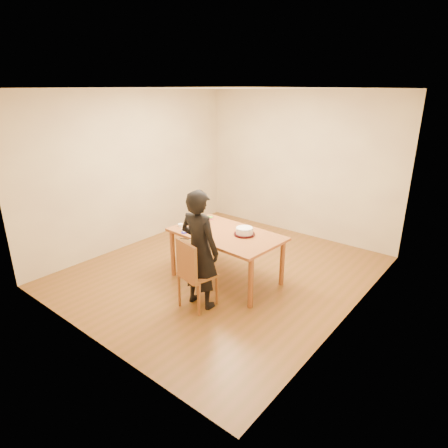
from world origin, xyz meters
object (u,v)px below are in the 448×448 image
Objects in this scene: dining_table at (226,234)px; cake_plate at (244,234)px; cake at (244,231)px; person at (199,250)px; dining_chair at (198,274)px.

dining_table is 5.32× the size of cake_plate.
cake is 0.84m from person.
dining_chair is at bearing 87.79° from person.
dining_chair is 1.68× the size of cake.
dining_table is 0.84m from dining_chair.
dining_chair is 1.35× the size of cake_plate.
person reaches higher than cake.
cake is at bearing 97.16° from dining_chair.
dining_table is 0.27m from cake_plate.
dining_table is at bearing -157.48° from cake.
cake reaches higher than cake_plate.
person reaches higher than dining_chair.
cake reaches higher than dining_table.
dining_chair is (0.15, -0.78, -0.28)m from dining_table.
person is (0.15, -0.73, 0.05)m from dining_table.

